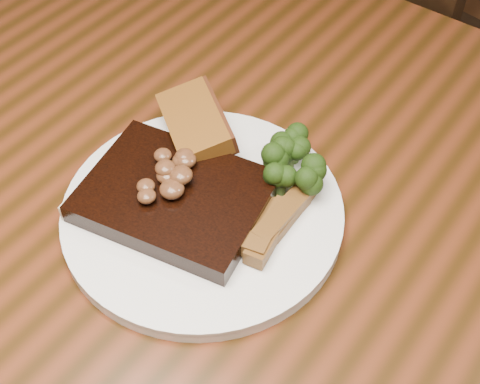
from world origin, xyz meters
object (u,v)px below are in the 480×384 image
object	(u,v)px
chair_far	(367,47)
plate	(203,214)
steak	(175,198)
garlic_bread	(195,136)
dining_table	(245,265)
potato_wedges	(250,230)

from	to	relation	value
chair_far	plate	distance (m)	0.72
steak	garlic_bread	bearing A→B (deg)	105.48
plate	steak	world-z (taller)	steak
dining_table	potato_wedges	xyz separation A→B (m)	(0.03, -0.03, 0.12)
chair_far	steak	xyz separation A→B (m)	(0.12, -0.67, 0.27)
dining_table	potato_wedges	distance (m)	0.12
chair_far	plate	size ratio (longest dim) A/B	3.16
chair_far	steak	distance (m)	0.73
chair_far	potato_wedges	size ratio (longest dim) A/B	8.81
dining_table	plate	world-z (taller)	plate
steak	potato_wedges	distance (m)	0.09
garlic_bread	chair_far	bearing A→B (deg)	131.39
plate	dining_table	bearing A→B (deg)	40.72
chair_far	garlic_bread	xyz separation A→B (m)	(0.07, -0.59, 0.27)
dining_table	garlic_bread	bearing A→B (deg)	157.75
steak	potato_wedges	xyz separation A→B (m)	(0.08, 0.01, -0.00)
plate	garlic_bread	size ratio (longest dim) A/B	2.77
potato_wedges	plate	bearing A→B (deg)	-179.50
potato_wedges	chair_far	bearing A→B (deg)	106.93
dining_table	chair_far	world-z (taller)	chair_far
dining_table	chair_far	xyz separation A→B (m)	(-0.17, 0.63, -0.15)
dining_table	potato_wedges	world-z (taller)	potato_wedges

